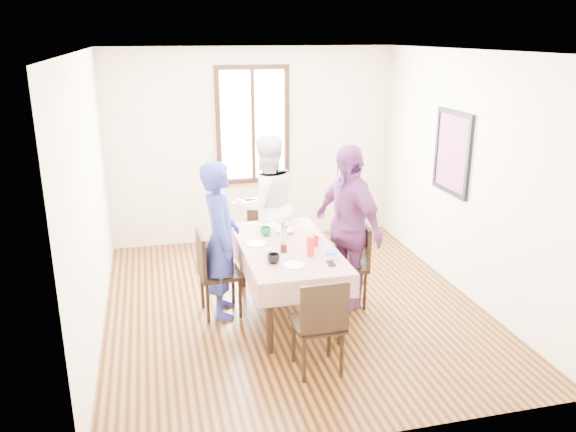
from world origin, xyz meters
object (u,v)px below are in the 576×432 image
(chair_right, at_px, (347,265))
(chair_near, at_px, (317,323))
(chair_far, at_px, (265,237))
(person_left, at_px, (221,240))
(chair_left, at_px, (220,273))
(dining_table, at_px, (287,280))
(person_right, at_px, (347,227))
(person_far, at_px, (265,206))

(chair_right, relative_size, chair_near, 1.00)
(chair_far, relative_size, person_left, 0.55)
(chair_left, bearing_deg, dining_table, 73.32)
(dining_table, height_order, person_left, person_left)
(person_right, bearing_deg, chair_left, -112.87)
(chair_near, bearing_deg, chair_right, 58.97)
(chair_right, height_order, person_left, person_left)
(dining_table, bearing_deg, chair_far, 90.00)
(chair_far, relative_size, person_right, 0.51)
(person_right, bearing_deg, person_far, -166.32)
(chair_far, relative_size, person_far, 0.52)
(chair_left, xyz_separation_m, chair_right, (1.37, -0.10, 0.00))
(chair_left, distance_m, chair_near, 1.46)
(chair_right, xyz_separation_m, chair_far, (-0.69, 1.08, 0.00))
(chair_right, relative_size, person_right, 0.51)
(chair_left, xyz_separation_m, person_far, (0.69, 0.96, 0.42))
(chair_left, height_order, chair_near, same)
(dining_table, relative_size, chair_right, 1.81)
(chair_right, bearing_deg, dining_table, 102.16)
(chair_near, height_order, person_left, person_left)
(chair_left, height_order, chair_right, same)
(dining_table, xyz_separation_m, chair_far, (0.00, 1.13, 0.08))
(chair_far, distance_m, person_far, 0.42)
(person_right, bearing_deg, chair_right, 71.48)
(dining_table, distance_m, person_right, 0.84)
(person_left, bearing_deg, dining_table, -99.29)
(chair_right, height_order, chair_near, same)
(dining_table, bearing_deg, chair_left, 167.31)
(dining_table, distance_m, chair_near, 1.13)
(chair_far, height_order, person_far, person_far)
(dining_table, relative_size, person_far, 0.94)
(chair_far, xyz_separation_m, chair_near, (0.00, -2.26, 0.00))
(dining_table, xyz_separation_m, chair_left, (-0.69, 0.15, 0.08))
(person_left, xyz_separation_m, person_far, (0.67, 0.96, 0.04))
(chair_left, relative_size, person_far, 0.52)
(chair_left, distance_m, person_left, 0.37)
(person_far, bearing_deg, chair_left, 41.23)
(person_left, bearing_deg, person_far, -31.16)
(chair_far, height_order, person_right, person_right)
(dining_table, height_order, chair_near, chair_near)
(chair_left, bearing_deg, chair_right, 81.71)
(chair_right, relative_size, person_far, 0.52)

